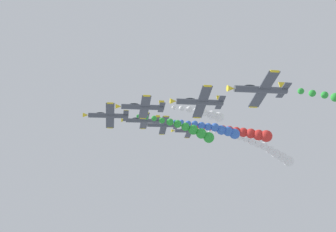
% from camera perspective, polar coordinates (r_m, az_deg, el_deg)
% --- Properties ---
extents(airplane_lead, '(8.54, 10.35, 4.93)m').
position_cam_1_polar(airplane_lead, '(77.73, -10.35, 0.09)').
color(airplane_lead, '#474C56').
extents(smoke_trail_lead, '(2.70, 18.63, 6.49)m').
position_cam_1_polar(smoke_trail_lead, '(79.09, 4.01, -2.41)').
color(smoke_trail_lead, green).
extents(airplane_left_inner, '(9.11, 10.35, 3.61)m').
position_cam_1_polar(airplane_left_inner, '(70.16, -4.51, 1.57)').
color(airplane_left_inner, '#474C56').
extents(smoke_trail_left_inner, '(2.26, 11.56, 3.36)m').
position_cam_1_polar(smoke_trail_left_inner, '(72.40, 6.70, 0.35)').
color(smoke_trail_left_inner, white).
extents(airplane_right_inner, '(9.18, 10.35, 3.47)m').
position_cam_1_polar(airplane_right_inner, '(88.38, -4.46, -0.78)').
color(airplane_right_inner, '#474C56').
extents(smoke_trail_right_inner, '(3.11, 20.27, 5.13)m').
position_cam_1_polar(smoke_trail_right_inner, '(91.65, 8.56, -2.27)').
color(smoke_trail_right_inner, blue).
extents(airplane_left_outer, '(8.57, 10.35, 4.88)m').
position_cam_1_polar(airplane_left_outer, '(62.85, 5.33, 2.42)').
color(airplane_left_outer, '#474C56').
extents(airplane_right_outer, '(8.68, 10.35, 4.66)m').
position_cam_1_polar(airplane_right_outer, '(96.86, -1.06, -1.58)').
color(airplane_right_outer, '#474C56').
extents(smoke_trail_right_outer, '(10.17, 23.66, 5.78)m').
position_cam_1_polar(smoke_trail_right_outer, '(97.69, 12.99, -2.80)').
color(smoke_trail_right_outer, red).
extents(airplane_trailing, '(8.80, 10.35, 4.40)m').
position_cam_1_polar(airplane_trailing, '(56.22, 15.48, 4.42)').
color(airplane_trailing, '#474C56').
extents(airplane_high_slot, '(9.01, 10.35, 3.88)m').
position_cam_1_polar(airplane_high_slot, '(109.03, 3.44, -2.57)').
color(airplane_high_slot, '#474C56').
extents(smoke_trail_high_slot, '(3.87, 29.33, 11.96)m').
position_cam_1_polar(smoke_trail_high_slot, '(117.07, 17.03, -5.74)').
color(smoke_trail_high_slot, white).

